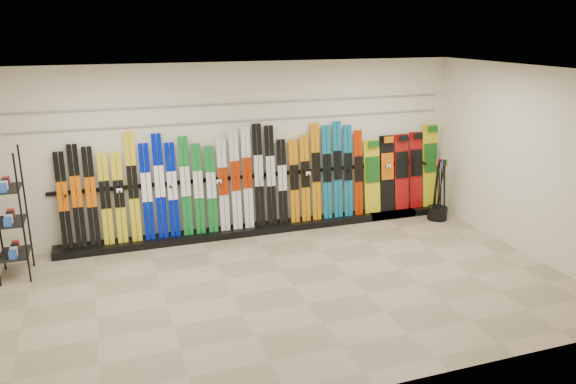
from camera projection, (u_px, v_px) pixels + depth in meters
name	position (u px, v px, depth m)	size (l,w,h in m)	color
floor	(293.00, 286.00, 8.02)	(8.00, 8.00, 0.00)	gray
back_wall	(245.00, 149.00, 9.85)	(8.00, 8.00, 0.00)	beige
right_wall	(531.00, 163.00, 8.86)	(5.00, 5.00, 0.00)	beige
ceiling	(294.00, 73.00, 7.17)	(8.00, 8.00, 0.00)	silver
ski_rack_base	(262.00, 228.00, 10.14)	(8.00, 0.40, 0.12)	black
skis	(225.00, 184.00, 9.72)	(5.36, 0.22, 1.83)	black
snowboards	(402.00, 171.00, 10.89)	(1.60, 0.25, 1.60)	gold
accessory_rack	(9.00, 215.00, 8.09)	(0.40, 0.60, 1.92)	black
pole_bin	(437.00, 213.00, 10.76)	(0.37, 0.37, 0.25)	black
ski_poles	(439.00, 189.00, 10.60)	(0.27, 0.27, 1.18)	black
slatwall_rail_0	(245.00, 121.00, 9.69)	(7.60, 0.02, 0.03)	gray
slatwall_rail_1	(244.00, 103.00, 9.61)	(7.60, 0.02, 0.03)	gray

